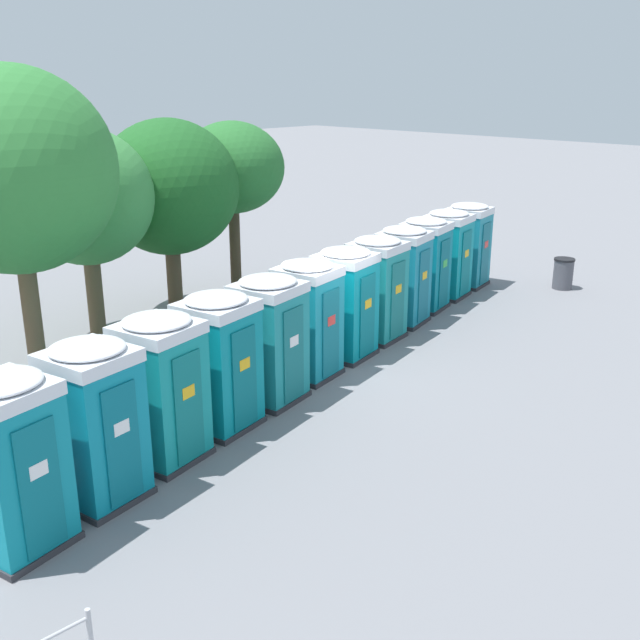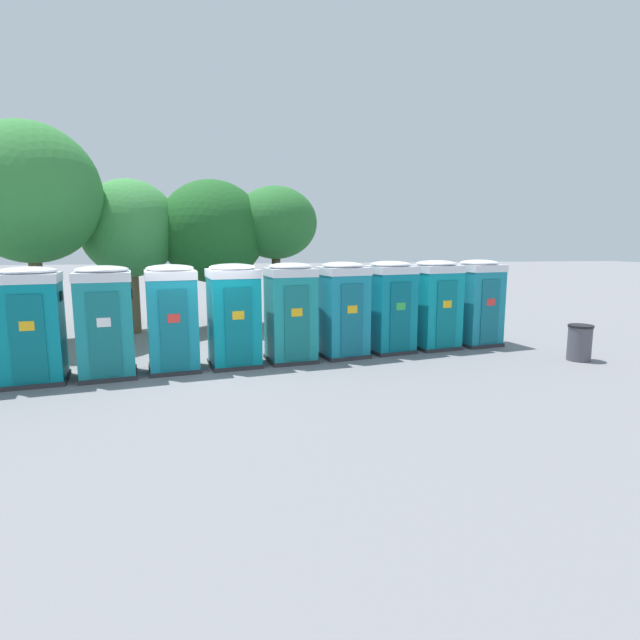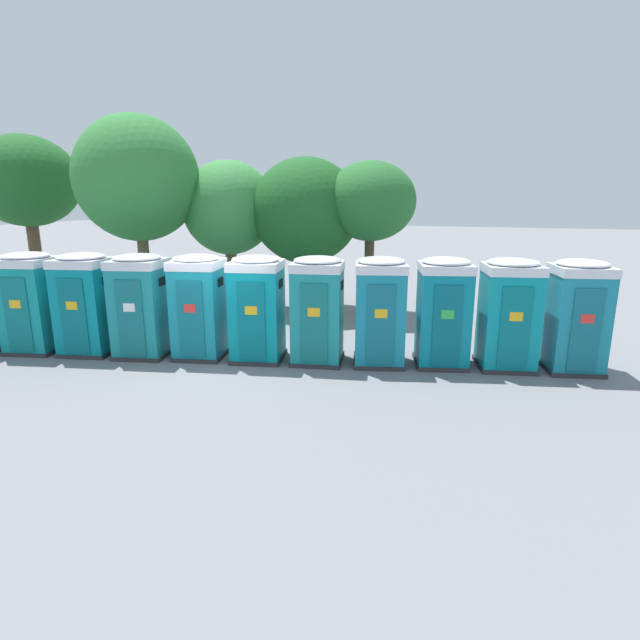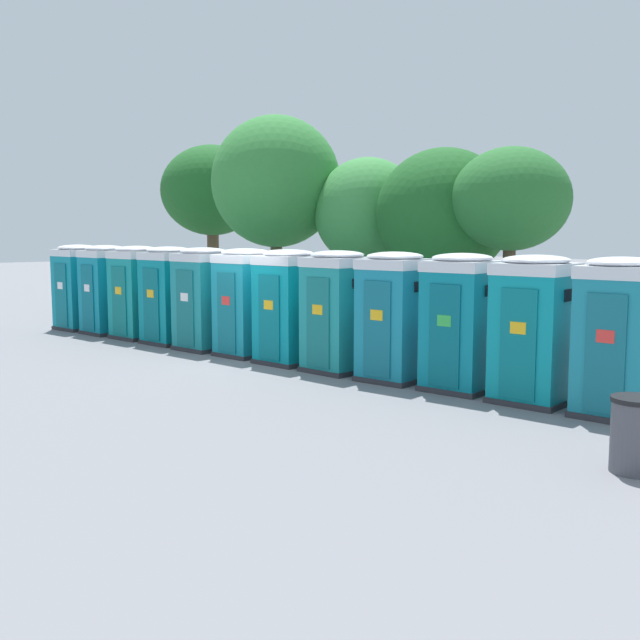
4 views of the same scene
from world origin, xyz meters
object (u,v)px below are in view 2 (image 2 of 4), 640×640
portapotty_9 (389,306)px  portapotty_4 (105,321)px  portapotty_11 (477,302)px  trash_can (580,343)px  portapotty_8 (342,309)px  portapotty_6 (234,315)px  street_tree_4 (29,194)px  portapotty_10 (435,304)px  portapotty_5 (172,318)px  street_tree_3 (130,229)px  street_tree_1 (276,224)px  street_tree_2 (212,232)px  portapotty_3 (32,325)px  portapotty_7 (290,312)px

portapotty_9 → portapotty_4: bearing=-167.6°
portapotty_11 → trash_can: (1.72, -2.34, -0.81)m
portapotty_4 → portapotty_8: size_ratio=1.00×
portapotty_6 → street_tree_4: (-5.73, 3.42, 3.13)m
portapotty_9 → portapotty_10: size_ratio=1.00×
portapotty_6 → trash_can: bearing=-5.5°
portapotty_5 → trash_can: portapotty_5 is taller
portapotty_6 → trash_can: 8.93m
street_tree_4 → trash_can: (14.59, -4.27, -3.95)m
portapotty_10 → portapotty_6: bearing=-167.8°
portapotty_8 → street_tree_3: size_ratio=0.50×
street_tree_1 → portapotty_4: bearing=-124.5°
portapotty_10 → trash_can: size_ratio=2.71×
street_tree_3 → street_tree_4: 3.05m
portapotty_6 → portapotty_8: 2.92m
portapotty_6 → portapotty_8: (2.86, 0.59, 0.00)m
street_tree_2 → portapotty_9: bearing=-42.7°
portapotty_9 → street_tree_3: size_ratio=0.50×
portapotty_3 → portapotty_7: size_ratio=1.00×
street_tree_1 → street_tree_4: street_tree_4 is taller
portapotty_6 → street_tree_2: street_tree_2 is taller
portapotty_8 → portapotty_11: bearing=11.9°
portapotty_7 → trash_can: size_ratio=2.71×
portapotty_10 → trash_can: bearing=-33.4°
portapotty_8 → trash_can: (6.00, -1.44, -0.81)m
portapotty_7 → portapotty_10: size_ratio=1.00×
portapotty_6 → street_tree_3: size_ratio=0.50×
portapotty_7 → portapotty_8: (1.42, 0.32, 0.00)m
portapotty_7 → portapotty_10: 4.38m
portapotty_8 → street_tree_4: 9.57m
portapotty_8 → street_tree_3: (-6.25, 4.53, 2.19)m
portapotty_7 → portapotty_8: same height
portapotty_4 → street_tree_2: street_tree_2 is taller
street_tree_2 → trash_can: street_tree_2 is taller
street_tree_3 → street_tree_4: bearing=-144.0°
street_tree_1 → street_tree_2: bearing=-178.0°
portapotty_5 → portapotty_6: same height
portapotty_8 → street_tree_3: 8.02m
street_tree_4 → street_tree_3: bearing=36.0°
portapotty_11 → portapotty_9: bearing=-169.6°
portapotty_11 → portapotty_7: bearing=-168.0°
portapotty_6 → portapotty_7: bearing=11.0°
portapotty_5 → portapotty_9: size_ratio=1.00×
street_tree_4 → portapotty_10: bearing=-10.9°
portapotty_9 → portapotty_11: 2.92m
portapotty_8 → portapotty_9: (1.41, 0.37, -0.00)m
portapotty_7 → street_tree_2: bearing=112.3°
portapotty_11 → street_tree_3: bearing=161.0°
portapotty_4 → street_tree_4: 5.86m
portapotty_4 → portapotty_10: bearing=12.1°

